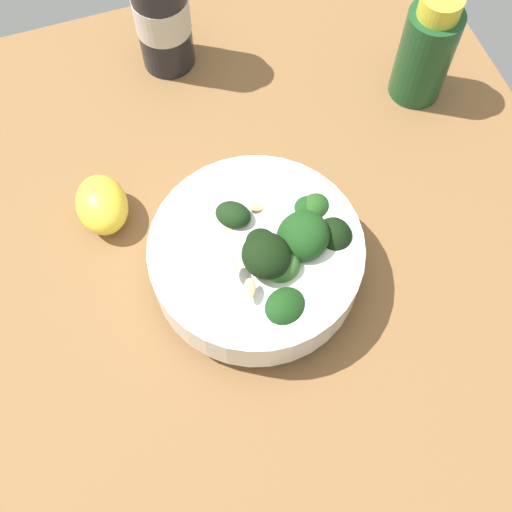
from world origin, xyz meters
TOP-DOWN VIEW (x-y plane):
  - ground_plane at (0.00, 0.00)cm, footprint 71.04×71.04cm
  - bowl_of_broccoli at (2.35, -2.29)cm, footprint 18.99×18.99cm
  - lemon_wedge at (-10.02, 8.56)cm, footprint 4.92×6.31cm
  - bottle_tall at (1.24, 26.01)cm, footprint 5.85×5.85cm
  - bottle_short at (25.44, 13.34)cm, footprint 5.59×5.59cm

SIDE VIEW (x-z plane):
  - ground_plane at x=0.00cm, z-range -3.08..0.00cm
  - lemon_wedge at x=-10.02cm, z-range 0.00..4.55cm
  - bowl_of_broccoli at x=2.35cm, z-range -0.84..8.86cm
  - bottle_short at x=25.44cm, z-range -0.45..12.38cm
  - bottle_tall at x=1.24cm, z-range -0.79..15.59cm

